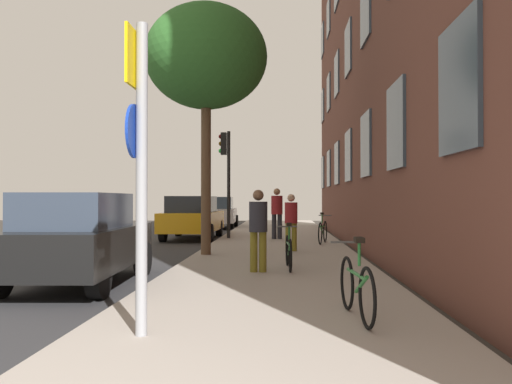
# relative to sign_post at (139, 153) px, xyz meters

# --- Properties ---
(ground_plane) EXTENTS (41.80, 41.80, 0.00)m
(ground_plane) POSITION_rel_sign_post_xyz_m (-2.18, 10.61, -2.01)
(ground_plane) COLOR #332D28
(road_asphalt) EXTENTS (7.00, 38.00, 0.01)m
(road_asphalt) POSITION_rel_sign_post_xyz_m (-4.28, 10.61, -2.00)
(road_asphalt) COLOR #2D2D30
(road_asphalt) RESTS_ON ground
(sidewalk) EXTENTS (4.20, 38.00, 0.12)m
(sidewalk) POSITION_rel_sign_post_xyz_m (1.32, 10.61, -1.95)
(sidewalk) COLOR #9E9389
(sidewalk) RESTS_ON ground
(sign_post) EXTENTS (0.16, 0.60, 3.24)m
(sign_post) POSITION_rel_sign_post_xyz_m (0.00, 0.00, 0.00)
(sign_post) COLOR gray
(sign_post) RESTS_ON sidewalk
(traffic_light) EXTENTS (0.43, 0.24, 3.86)m
(traffic_light) POSITION_rel_sign_post_xyz_m (-0.54, 13.64, 0.75)
(traffic_light) COLOR black
(traffic_light) RESTS_ON sidewalk
(tree_near) EXTENTS (3.12, 3.12, 6.36)m
(tree_near) POSITION_rel_sign_post_xyz_m (-0.45, 7.95, 3.12)
(tree_near) COLOR brown
(tree_near) RESTS_ON sidewalk
(bicycle_0) EXTENTS (0.42, 1.69, 0.97)m
(bicycle_0) POSITION_rel_sign_post_xyz_m (2.35, 0.87, -1.51)
(bicycle_0) COLOR black
(bicycle_0) RESTS_ON sidewalk
(bicycle_1) EXTENTS (0.42, 1.71, 0.93)m
(bicycle_1) POSITION_rel_sign_post_xyz_m (1.61, 5.26, -1.53)
(bicycle_1) COLOR black
(bicycle_1) RESTS_ON sidewalk
(bicycle_2) EXTENTS (0.54, 1.68, 0.98)m
(bicycle_2) POSITION_rel_sign_post_xyz_m (2.78, 11.43, -1.50)
(bicycle_2) COLOR black
(bicycle_2) RESTS_ON sidewalk
(pedestrian_0) EXTENTS (0.47, 0.47, 1.59)m
(pedestrian_0) POSITION_rel_sign_post_xyz_m (1.02, 4.79, -0.98)
(pedestrian_0) COLOR olive
(pedestrian_0) RESTS_ON sidewalk
(pedestrian_1) EXTENTS (0.42, 0.42, 1.54)m
(pedestrian_1) POSITION_rel_sign_post_xyz_m (1.73, 8.93, -1.01)
(pedestrian_1) COLOR olive
(pedestrian_1) RESTS_ON sidewalk
(pedestrian_2) EXTENTS (0.45, 0.45, 1.78)m
(pedestrian_2) POSITION_rel_sign_post_xyz_m (1.31, 13.22, -0.87)
(pedestrian_2) COLOR #26262D
(pedestrian_2) RESTS_ON sidewalk
(car_0) EXTENTS (1.90, 4.05, 1.62)m
(car_0) POSITION_rel_sign_post_xyz_m (-2.08, 3.70, -1.17)
(car_0) COLOR black
(car_0) RESTS_ON road_asphalt
(car_1) EXTENTS (1.90, 4.50, 1.62)m
(car_1) POSITION_rel_sign_post_xyz_m (-1.90, 14.53, -1.17)
(car_1) COLOR orange
(car_1) RESTS_ON road_asphalt
(car_2) EXTENTS (2.02, 4.22, 1.62)m
(car_2) POSITION_rel_sign_post_xyz_m (-1.86, 22.01, -1.17)
(car_2) COLOR silver
(car_2) RESTS_ON road_asphalt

